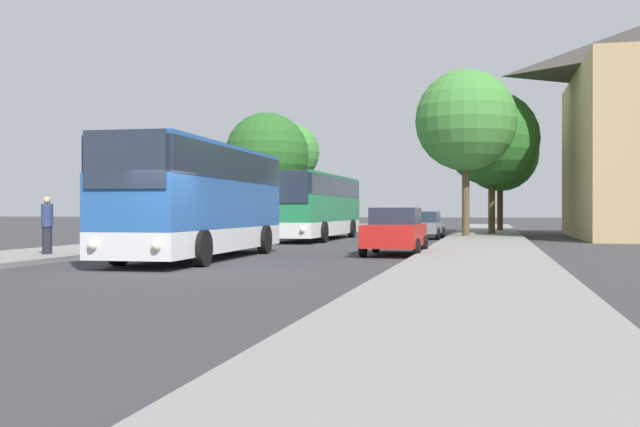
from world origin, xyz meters
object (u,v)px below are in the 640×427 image
(pedestrian_waiting_far, at_px, (47,225))
(parked_car_right_far, at_px, (423,225))
(tree_left_near, at_px, (267,155))
(bus_front, at_px, (200,199))
(tree_right_mid, at_px, (492,139))
(tree_right_near, at_px, (466,121))
(bus_middle, at_px, (316,206))
(tree_left_far, at_px, (290,153))
(tree_right_far, at_px, (500,153))
(parked_car_right_near, at_px, (395,231))

(pedestrian_waiting_far, bearing_deg, parked_car_right_far, -160.87)
(tree_left_near, bearing_deg, parked_car_right_far, -29.70)
(bus_front, distance_m, tree_right_mid, 25.75)
(tree_right_near, xyz_separation_m, tree_right_mid, (1.37, 4.45, -0.60))
(bus_middle, bearing_deg, tree_right_mid, 42.49)
(parked_car_right_far, bearing_deg, tree_left_near, -27.55)
(bus_front, bearing_deg, tree_right_near, 67.36)
(bus_front, relative_size, tree_left_far, 1.37)
(tree_right_near, bearing_deg, pedestrian_waiting_far, -120.96)
(parked_car_right_far, height_order, pedestrian_waiting_far, pedestrian_waiting_far)
(bus_front, distance_m, tree_left_near, 25.01)
(parked_car_right_far, distance_m, tree_right_near, 6.17)
(tree_right_mid, distance_m, tree_right_far, 7.16)
(parked_car_right_far, height_order, tree_right_far, tree_right_far)
(tree_right_near, bearing_deg, tree_left_far, 139.23)
(tree_right_near, xyz_separation_m, tree_right_far, (1.94, 11.58, -0.95))
(tree_left_near, bearing_deg, tree_left_far, 91.45)
(bus_front, bearing_deg, tree_right_far, 71.57)
(tree_left_far, bearing_deg, tree_right_mid, -25.08)
(tree_left_far, relative_size, tree_right_far, 0.97)
(parked_car_right_near, relative_size, pedestrian_waiting_far, 2.43)
(tree_left_near, height_order, tree_right_mid, tree_right_mid)
(pedestrian_waiting_far, distance_m, tree_right_mid, 28.71)
(bus_front, height_order, bus_middle, bus_front)
(parked_car_right_far, xyz_separation_m, tree_right_far, (4.14, 12.76, 4.69))
(bus_front, bearing_deg, tree_right_mid, 68.09)
(parked_car_right_far, bearing_deg, bus_front, 75.91)
(tree_left_near, xyz_separation_m, tree_right_far, (14.69, 6.74, 0.33))
(pedestrian_waiting_far, height_order, tree_left_near, tree_left_near)
(bus_front, relative_size, parked_car_right_near, 2.42)
(bus_middle, bearing_deg, pedestrian_waiting_far, -105.22)
(parked_car_right_near, height_order, tree_right_far, tree_right_far)
(bus_front, bearing_deg, bus_middle, 88.60)
(pedestrian_waiting_far, bearing_deg, tree_right_near, -164.26)
(tree_left_near, bearing_deg, pedestrian_waiting_far, -88.81)
(pedestrian_waiting_far, xyz_separation_m, tree_right_near, (12.23, 20.39, 5.34))
(bus_middle, bearing_deg, parked_car_right_near, -64.71)
(tree_left_far, bearing_deg, bus_middle, -69.92)
(parked_car_right_far, distance_m, tree_right_far, 14.21)
(tree_right_mid, height_order, tree_right_far, tree_right_mid)
(bus_middle, relative_size, tree_right_near, 1.33)
(bus_front, xyz_separation_m, parked_car_right_near, (5.68, 3.51, -1.04))
(bus_front, relative_size, parked_car_right_far, 2.66)
(parked_car_right_far, distance_m, tree_left_far, 17.06)
(tree_right_far, bearing_deg, parked_car_right_near, -97.81)
(bus_front, bearing_deg, pedestrian_waiting_far, -169.70)
(parked_car_right_near, bearing_deg, tree_left_near, -61.95)
(tree_right_mid, bearing_deg, pedestrian_waiting_far, -118.72)
(parked_car_right_near, relative_size, tree_right_far, 0.55)
(bus_middle, relative_size, parked_car_right_near, 2.73)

